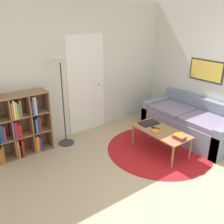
{
  "coord_description": "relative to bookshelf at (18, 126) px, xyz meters",
  "views": [
    {
      "loc": [
        -2.32,
        -1.56,
        2.38
      ],
      "look_at": [
        -0.06,
        1.5,
        0.85
      ],
      "focal_mm": 40.0,
      "sensor_mm": 36.0,
      "label": 1
    }
  ],
  "objects": [
    {
      "name": "ground_plane",
      "position": [
        1.32,
        -2.55,
        -0.55
      ],
      "size": [
        14.0,
        14.0,
        0.0
      ],
      "primitive_type": "plane",
      "color": "tan"
    },
    {
      "name": "coffee_table",
      "position": [
        2.06,
        -1.41,
        -0.16
      ],
      "size": [
        0.53,
        1.05,
        0.43
      ],
      "color": "#996B42",
      "rests_on": "ground_plane"
    },
    {
      "name": "wall_right",
      "position": [
        3.47,
        -1.18,
        0.75
      ],
      "size": [
        0.08,
        5.73,
        2.6
      ],
      "color": "silver",
      "rests_on": "ground_plane"
    },
    {
      "name": "rug",
      "position": [
        2.11,
        -1.36,
        -0.54
      ],
      "size": [
        1.93,
        1.93,
        0.01
      ],
      "color": "#B2191E",
      "rests_on": "ground_plane"
    },
    {
      "name": "couch",
      "position": [
        3.03,
        -1.34,
        -0.26
      ],
      "size": [
        0.9,
        1.86,
        0.75
      ],
      "color": "gray",
      "rests_on": "ground_plane"
    },
    {
      "name": "bookshelf",
      "position": [
        0.0,
        0.0,
        0.0
      ],
      "size": [
        1.02,
        0.34,
        1.11
      ],
      "color": "#936B47",
      "rests_on": "ground_plane"
    },
    {
      "name": "laptop",
      "position": [
        2.1,
        -1.07,
        -0.11
      ],
      "size": [
        0.38,
        0.28,
        0.02
      ],
      "color": "black",
      "rests_on": "coffee_table"
    },
    {
      "name": "bowl",
      "position": [
        1.92,
        -1.42,
        -0.1
      ],
      "size": [
        0.14,
        0.14,
        0.04
      ],
      "color": "orange",
      "rests_on": "coffee_table"
    },
    {
      "name": "remote",
      "position": [
        2.03,
        -1.31,
        -0.11
      ],
      "size": [
        0.07,
        0.17,
        0.02
      ],
      "color": "black",
      "rests_on": "coffee_table"
    },
    {
      "name": "book_stack_on_table",
      "position": [
        2.06,
        -1.82,
        -0.08
      ],
      "size": [
        0.14,
        0.2,
        0.07
      ],
      "color": "#B21E23",
      "rests_on": "coffee_table"
    },
    {
      "name": "wall_back",
      "position": [
        1.32,
        0.21,
        0.74
      ],
      "size": [
        7.25,
        0.11,
        2.6
      ],
      "color": "silver",
      "rests_on": "ground_plane"
    },
    {
      "name": "floor_lamp",
      "position": [
        0.83,
        -0.12,
        0.75
      ],
      "size": [
        0.31,
        0.31,
        1.66
      ],
      "color": "#333333",
      "rests_on": "ground_plane"
    }
  ]
}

